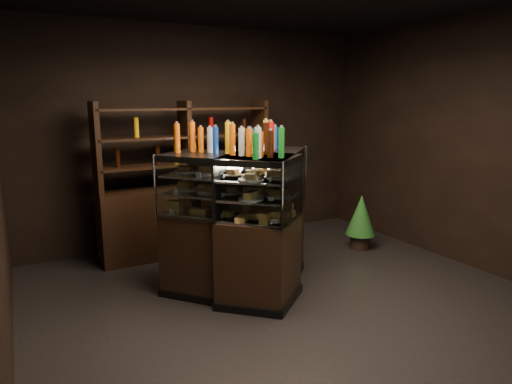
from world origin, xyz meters
TOP-DOWN VIEW (x-y plane):
  - ground at (0.00, 0.00)m, footprint 5.00×5.00m
  - room_shell at (0.00, 0.00)m, footprint 5.02×5.02m
  - display_case at (-0.26, 0.53)m, footprint 1.81×1.49m
  - food_display at (-0.26, 0.52)m, footprint 1.36×1.05m
  - bottles_top at (-0.26, 0.53)m, footprint 1.19×0.91m
  - potted_conifer at (1.75, 1.06)m, footprint 0.40×0.40m
  - back_shelving at (-0.38, 2.05)m, footprint 2.29×0.47m

SIDE VIEW (x-z plane):
  - ground at x=0.00m, z-range 0.00..0.00m
  - potted_conifer at x=1.75m, z-range 0.06..0.92m
  - display_case at x=-0.26m, z-range -0.25..1.25m
  - back_shelving at x=-0.38m, z-range -0.39..1.61m
  - food_display at x=-0.26m, z-range 0.92..1.38m
  - bottles_top at x=-0.26m, z-range 1.48..1.78m
  - room_shell at x=0.00m, z-range 0.44..3.45m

